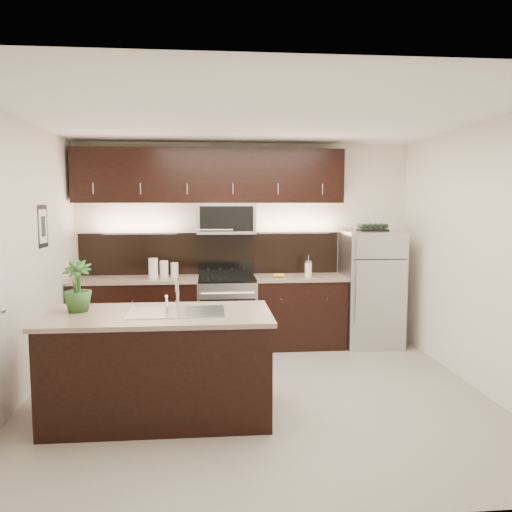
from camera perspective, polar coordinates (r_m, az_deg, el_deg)
The scene contains 12 objects.
ground at distance 5.14m, azimuth 0.20°, elevation -15.58°, with size 4.50×4.50×0.00m, color gray.
room_walls at distance 4.74m, azimuth -1.09°, elevation 3.63°, with size 4.52×4.02×2.71m.
counter_run at distance 6.60m, azimuth -5.13°, elevation -6.45°, with size 3.51×0.65×0.94m.
upper_fixtures at distance 6.60m, azimuth -5.04°, elevation 8.13°, with size 3.49×0.40×1.66m.
island at distance 4.59m, azimuth -10.92°, elevation -12.12°, with size 1.96×0.96×0.94m.
sink_faucet at distance 4.46m, azimuth -9.10°, elevation -6.18°, with size 0.84×0.50×0.28m.
refrigerator at distance 6.82m, azimuth 13.01°, elevation -3.65°, with size 0.74×0.67×1.53m, color #B2B2B7.
wine_rack at distance 6.74m, azimuth 13.18°, elevation 3.14°, with size 0.38×0.23×0.09m.
plant at distance 4.67m, azimuth -19.75°, elevation -3.29°, with size 0.25×0.25×0.45m, color #295522.
canisters at distance 6.53m, azimuth -10.77°, elevation -1.46°, with size 0.37×0.22×0.26m.
french_press at distance 6.58m, azimuth 6.01°, elevation -1.45°, with size 0.09×0.09×0.27m.
bananas at distance 6.49m, azimuth 2.25°, elevation -2.21°, with size 0.16×0.12×0.05m, color yellow.
Camera 1 is at (-0.44, -4.76, 1.89)m, focal length 35.00 mm.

